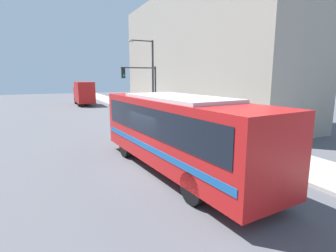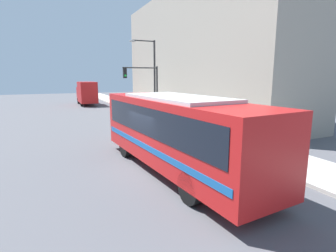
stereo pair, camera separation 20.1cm
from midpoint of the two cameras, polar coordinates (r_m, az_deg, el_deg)
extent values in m
plane|color=#515156|center=(11.66, -3.46, -9.47)|extent=(120.00, 120.00, 0.00)
cube|color=#B7B2A8|center=(32.08, -6.82, 3.51)|extent=(3.19, 70.00, 0.15)
cube|color=#9E9384|center=(28.77, 5.69, 15.19)|extent=(6.00, 26.82, 12.65)
cube|color=red|center=(10.98, 1.51, -1.05)|extent=(3.39, 10.19, 2.66)
cube|color=black|center=(10.89, 1.52, 1.41)|extent=(3.36, 9.40, 1.12)
cube|color=#19599E|center=(11.11, 1.49, -4.00)|extent=(3.39, 9.80, 0.24)
cube|color=silver|center=(10.78, 1.54, 6.14)|extent=(2.81, 5.68, 0.16)
cylinder|color=black|center=(14.43, -1.11, -3.29)|extent=(0.37, 1.09, 1.07)
cylinder|color=black|center=(13.50, -9.69, -4.42)|extent=(0.37, 1.09, 1.07)
cylinder|color=black|center=(9.95, 15.79, -10.18)|extent=(0.37, 1.09, 1.07)
cylinder|color=black|center=(8.55, 4.69, -13.33)|extent=(0.37, 1.09, 1.07)
cube|color=#B21919|center=(39.14, -17.86, 7.01)|extent=(2.22, 4.77, 2.88)
cube|color=#B21919|center=(42.44, -18.45, 6.65)|extent=(2.11, 1.85, 2.05)
cylinder|color=black|center=(42.07, -19.61, 5.15)|extent=(0.25, 0.90, 0.90)
cylinder|color=black|center=(38.24, -18.98, 4.71)|extent=(0.25, 0.90, 0.90)
cylinder|color=red|center=(15.65, 11.23, -2.63)|extent=(0.24, 0.24, 0.63)
sphere|color=red|center=(15.57, 11.28, -1.24)|extent=(0.23, 0.23, 0.23)
cylinder|color=red|center=(15.54, 11.53, -2.62)|extent=(0.11, 0.15, 0.11)
cylinder|color=#2D2D2D|center=(24.39, -2.99, 7.19)|extent=(0.16, 0.16, 4.80)
cylinder|color=#2D2D2D|center=(23.80, -6.69, 12.48)|extent=(3.20, 0.11, 0.11)
cube|color=black|center=(23.37, -9.98, 11.32)|extent=(0.30, 0.24, 0.90)
sphere|color=#19D83F|center=(23.23, -9.86, 10.77)|extent=(0.18, 0.18, 0.18)
cylinder|color=#2D2D2D|center=(21.07, 0.66, 1.64)|extent=(0.06, 0.06, 1.12)
cylinder|color=#4C4C51|center=(20.98, 0.66, 3.45)|extent=(0.14, 0.14, 0.22)
cylinder|color=#2D2D2D|center=(25.16, -3.54, 10.00)|extent=(0.18, 0.18, 7.18)
cylinder|color=#2D2D2D|center=(24.99, -5.97, 17.98)|extent=(2.09, 0.11, 0.11)
ellipsoid|color=gray|center=(24.65, -8.36, 17.84)|extent=(0.56, 0.28, 0.20)
cylinder|color=slate|center=(22.73, 0.28, 1.97)|extent=(0.28, 0.28, 0.87)
cylinder|color=#2659A5|center=(22.63, 0.28, 3.97)|extent=(0.34, 0.34, 0.72)
sphere|color=tan|center=(22.58, 0.28, 5.18)|extent=(0.24, 0.24, 0.24)
camera|label=1|loc=(0.10, -90.41, -0.08)|focal=28.00mm
camera|label=2|loc=(0.10, 89.59, 0.08)|focal=28.00mm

